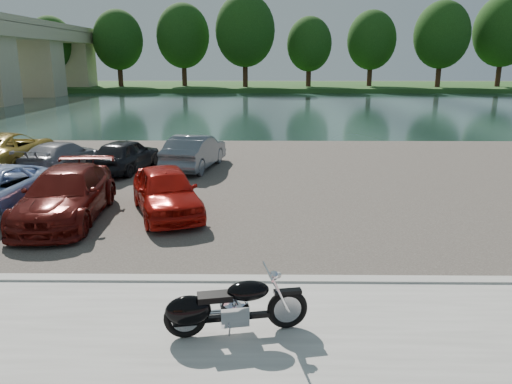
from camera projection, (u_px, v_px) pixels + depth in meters
ground at (301, 338)px, 8.09m from camera, size 200.00×200.00×0.00m
promenade at (306, 373)px, 7.11m from camera, size 60.00×6.00×0.10m
kerb at (294, 281)px, 10.00m from camera, size 60.00×0.30×0.14m
parking_lot at (279, 179)px, 18.71m from camera, size 60.00×18.00×0.04m
river at (269, 108)px, 46.74m from camera, size 120.00×40.00×0.00m
far_bank at (266, 86)px, 77.58m from camera, size 120.00×24.00×0.60m
far_trees at (298, 36)px, 69.68m from camera, size 70.25×10.68×12.52m
motorcycle at (223, 307)px, 7.92m from camera, size 2.31×0.84×1.05m
car_3 at (66, 195)px, 13.79m from camera, size 2.29×4.98×1.41m
car_4 at (166, 191)px, 14.28m from camera, size 2.91×4.35×1.38m
car_6 at (6, 151)px, 20.05m from camera, size 2.71×5.59×1.53m
car_7 at (61, 157)px, 19.71m from camera, size 2.39×4.44×1.22m
car_8 at (125, 155)px, 19.82m from camera, size 2.37×4.11×1.31m
car_9 at (195, 152)px, 20.30m from camera, size 2.29×4.44×1.39m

